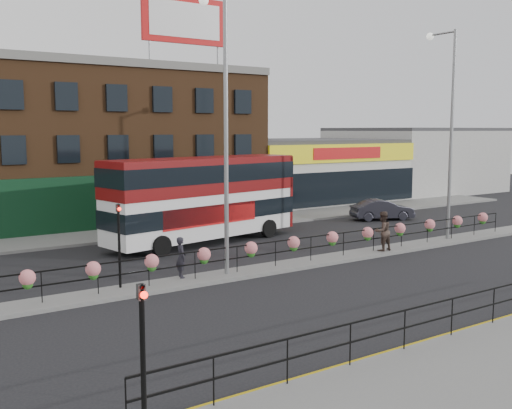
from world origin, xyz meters
TOP-DOWN VIEW (x-y plane):
  - ground at (0.00, 0.00)m, footprint 120.00×120.00m
  - north_pavement at (0.00, 12.00)m, footprint 60.00×4.00m
  - median at (0.00, 0.00)m, footprint 60.00×1.60m
  - yellow_line_inner at (0.00, -9.70)m, footprint 60.00×0.10m
  - yellow_line_outer at (0.00, -9.88)m, footprint 60.00×0.10m
  - brick_building at (-4.00, 19.96)m, footprint 25.00×12.21m
  - supermarket at (16.00, 19.90)m, footprint 15.00×12.25m
  - warehouse_east at (30.75, 20.00)m, footprint 14.50×12.00m
  - billboard at (2.50, 14.99)m, footprint 6.00×0.29m
  - median_railing at (-0.00, 0.00)m, footprint 30.04×0.56m
  - south_railing at (-2.00, -10.10)m, footprint 20.04×0.05m
  - double_decker_bus at (-0.51, 7.24)m, footprint 11.74×4.67m
  - car at (13.62, 7.74)m, footprint 4.42×5.25m
  - pedestrian_a at (-5.37, 0.50)m, footprint 0.79×0.67m
  - pedestrian_b at (5.37, -0.23)m, footprint 0.99×0.79m
  - lamp_column_west at (-3.49, 0.32)m, footprint 0.41×2.02m
  - lamp_column_east at (10.81, 0.41)m, footprint 0.40×1.98m
  - traffic_light_south at (-12.00, -11.01)m, footprint 0.15×0.28m
  - traffic_light_median at (-8.00, 0.39)m, footprint 0.15×0.28m

SIDE VIEW (x-z plane):
  - ground at x=0.00m, z-range 0.00..0.00m
  - yellow_line_inner at x=0.00m, z-range 0.00..0.01m
  - yellow_line_outer at x=0.00m, z-range 0.00..0.01m
  - north_pavement at x=0.00m, z-range 0.00..0.15m
  - median at x=0.00m, z-range 0.00..0.15m
  - car at x=13.62m, z-range 0.00..1.39m
  - south_railing at x=-2.00m, z-range 0.40..1.52m
  - pedestrian_a at x=-5.37m, z-range 0.15..1.82m
  - median_railing at x=0.00m, z-range 0.43..1.66m
  - pedestrian_b at x=5.37m, z-range 0.15..2.11m
  - traffic_light_south at x=-12.00m, z-range 0.64..4.29m
  - traffic_light_median at x=-8.00m, z-range 0.64..4.29m
  - supermarket at x=16.00m, z-range 0.00..5.30m
  - double_decker_bus at x=-0.51m, z-range 0.53..5.16m
  - warehouse_east at x=30.75m, z-range 0.00..6.30m
  - brick_building at x=-4.00m, z-range -0.02..10.28m
  - lamp_column_east at x=10.81m, z-range 1.19..12.47m
  - lamp_column_west at x=-3.49m, z-range 1.22..12.74m
  - billboard at x=2.50m, z-range 10.98..15.38m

